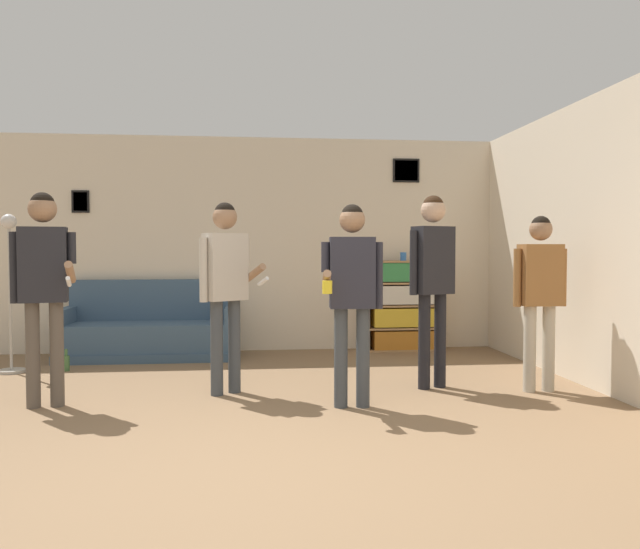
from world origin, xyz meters
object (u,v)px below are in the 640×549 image
(person_player_foreground_left, at_px, (43,275))
(bookshelf, at_px, (403,306))
(couch, at_px, (150,332))
(person_watcher_holding_cup, at_px, (352,283))
(person_player_foreground_center, at_px, (225,276))
(bottle_on_floor, at_px, (66,362))
(drinking_cup, at_px, (403,256))
(person_spectator_near_bookshelf, at_px, (433,269))
(floor_lamp, at_px, (10,283))
(person_spectator_far_right, at_px, (540,285))

(person_player_foreground_left, bearing_deg, bookshelf, 35.20)
(couch, relative_size, person_watcher_holding_cup, 1.24)
(person_player_foreground_center, relative_size, bottle_on_floor, 7.29)
(person_player_foreground_left, xyz_separation_m, person_watcher_holding_cup, (2.48, -0.27, -0.07))
(bookshelf, height_order, person_watcher_holding_cup, person_watcher_holding_cup)
(couch, bearing_deg, bottle_on_floor, -133.55)
(bottle_on_floor, bearing_deg, couch, 46.45)
(person_player_foreground_center, relative_size, drinking_cup, 16.02)
(person_player_foreground_center, distance_m, person_spectator_near_bookshelf, 1.89)
(floor_lamp, xyz_separation_m, person_spectator_far_right, (5.08, -1.40, 0.03))
(couch, bearing_deg, person_watcher_holding_cup, -52.04)
(bookshelf, distance_m, person_player_foreground_left, 4.41)
(drinking_cup, bearing_deg, bookshelf, 179.42)
(person_player_foreground_center, height_order, person_spectator_far_right, person_player_foreground_center)
(couch, height_order, bottle_on_floor, couch)
(person_spectator_far_right, bearing_deg, floor_lamp, 164.55)
(person_player_foreground_left, distance_m, person_watcher_holding_cup, 2.50)
(couch, bearing_deg, person_player_foreground_center, -63.87)
(couch, xyz_separation_m, bookshelf, (3.12, 0.19, 0.27))
(floor_lamp, bearing_deg, person_player_foreground_left, -61.45)
(bottle_on_floor, bearing_deg, person_player_foreground_center, -35.50)
(floor_lamp, relative_size, person_player_foreground_center, 0.97)
(person_player_foreground_center, height_order, drinking_cup, person_player_foreground_center)
(person_spectator_near_bookshelf, height_order, person_spectator_far_right, person_spectator_near_bookshelf)
(floor_lamp, xyz_separation_m, drinking_cup, (4.41, 0.99, 0.26))
(person_spectator_near_bookshelf, bearing_deg, person_player_foreground_left, -173.88)
(person_watcher_holding_cup, height_order, drinking_cup, person_watcher_holding_cup)
(bookshelf, distance_m, person_spectator_near_bookshelf, 2.24)
(person_player_foreground_left, bearing_deg, person_spectator_near_bookshelf, 6.12)
(floor_lamp, height_order, person_spectator_far_right, floor_lamp)
(floor_lamp, xyz_separation_m, person_spectator_near_bookshelf, (4.16, -1.17, 0.17))
(bookshelf, xyz_separation_m, person_spectator_near_bookshelf, (-0.25, -2.17, 0.54))
(couch, height_order, floor_lamp, floor_lamp)
(person_player_foreground_left, relative_size, person_spectator_near_bookshelf, 0.98)
(person_watcher_holding_cup, relative_size, person_spectator_far_right, 1.04)
(bookshelf, xyz_separation_m, person_spectator_far_right, (0.68, -2.40, 0.39))
(drinking_cup, bearing_deg, person_player_foreground_center, -134.12)
(person_spectator_far_right, bearing_deg, bottle_on_floor, 162.56)
(person_spectator_far_right, bearing_deg, drinking_cup, 105.71)
(bookshelf, height_order, bottle_on_floor, bookshelf)
(floor_lamp, height_order, drinking_cup, floor_lamp)
(person_spectator_near_bookshelf, bearing_deg, couch, 145.56)
(bookshelf, xyz_separation_m, bottle_on_floor, (-3.86, -0.97, -0.48))
(person_spectator_near_bookshelf, xyz_separation_m, drinking_cup, (0.25, 2.17, 0.09))
(bookshelf, bearing_deg, person_player_foreground_center, -134.08)
(bookshelf, relative_size, floor_lamp, 0.69)
(bottle_on_floor, xyz_separation_m, drinking_cup, (3.86, 0.97, 1.11))
(person_watcher_holding_cup, bearing_deg, bookshelf, 68.55)
(bookshelf, height_order, person_player_foreground_left, person_player_foreground_left)
(couch, distance_m, bottle_on_floor, 1.09)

